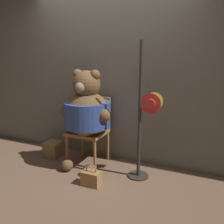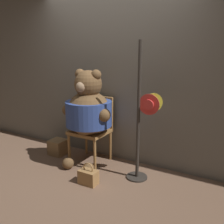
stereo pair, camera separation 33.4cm
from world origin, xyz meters
name	(u,v)px [view 2 (the right image)]	position (x,y,z in m)	size (l,w,h in m)	color
ground_plane	(89,174)	(0.00, 0.00, 0.00)	(14.00, 14.00, 0.00)	brown
wall_back	(116,71)	(0.00, 0.73, 1.36)	(8.00, 0.10, 2.71)	slate
chair	(93,126)	(-0.23, 0.44, 0.55)	(0.52, 0.50, 0.98)	#9E703D
teddy_bear	(88,110)	(-0.19, 0.28, 0.83)	(0.80, 0.71, 1.41)	brown
hat_display_rack	(144,121)	(0.67, 0.27, 0.79)	(0.40, 0.31, 1.78)	#332D28
handbag_on_ground	(88,177)	(0.13, -0.21, 0.10)	(0.24, 0.15, 0.29)	#A87A47
wooden_crate	(58,147)	(-0.85, 0.32, 0.12)	(0.24, 0.24, 0.24)	#937047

